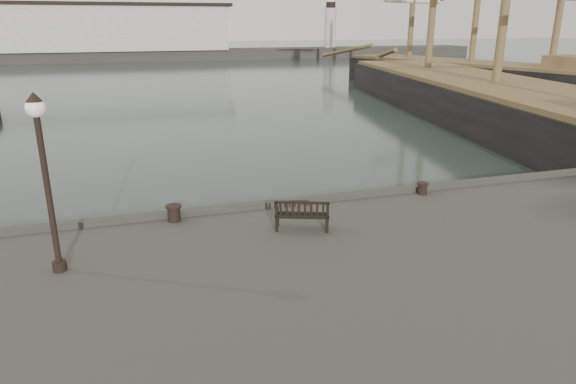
# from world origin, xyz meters

# --- Properties ---
(ground) EXTENTS (400.00, 400.00, 0.00)m
(ground) POSITION_xyz_m (0.00, 0.00, 0.00)
(ground) COLOR black
(ground) RESTS_ON ground
(breakwater) EXTENTS (140.00, 9.50, 12.20)m
(breakwater) POSITION_xyz_m (-4.56, 92.00, 4.30)
(breakwater) COLOR #383530
(breakwater) RESTS_ON ground
(bench) EXTENTS (1.56, 1.00, 0.85)m
(bench) POSITION_xyz_m (-0.90, -2.21, 1.83)
(bench) COLOR black
(bench) RESTS_ON quay
(bollard_left) EXTENTS (0.58, 0.58, 0.48)m
(bollard_left) POSITION_xyz_m (-4.21, -0.50, 1.80)
(bollard_left) COLOR black
(bollard_left) RESTS_ON quay
(bollard_right) EXTENTS (0.45, 0.45, 0.40)m
(bollard_right) POSITION_xyz_m (3.93, -0.50, 1.76)
(bollard_right) COLOR black
(bollard_right) RESTS_ON quay
(lamp_post) EXTENTS (0.41, 0.41, 4.09)m
(lamp_post) POSITION_xyz_m (-7.04, -2.86, 4.18)
(lamp_post) COLOR black
(lamp_post) RESTS_ON quay
(tall_ship_main) EXTENTS (16.48, 45.69, 33.62)m
(tall_ship_main) POSITION_xyz_m (20.43, 16.70, 0.84)
(tall_ship_main) COLOR black
(tall_ship_main) RESTS_ON ground
(tall_ship_far) EXTENTS (16.12, 32.44, 27.31)m
(tall_ship_far) POSITION_xyz_m (31.12, 34.11, 0.89)
(tall_ship_far) COLOR black
(tall_ship_far) RESTS_ON ground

